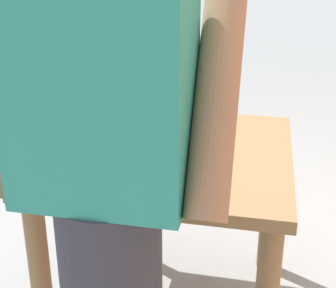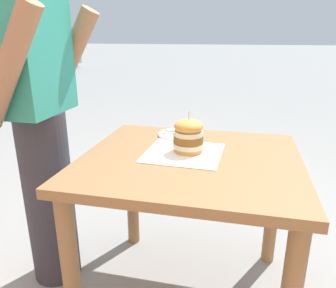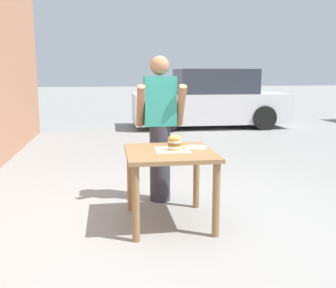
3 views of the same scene
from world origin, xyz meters
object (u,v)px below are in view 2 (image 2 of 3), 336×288
object	(u,v)px
pickle_spear	(184,143)
side_plate_with_forks	(179,135)
patio_table	(190,184)
sandwich	(188,136)
diner_across_table	(40,115)
parked_car_far_end	(30,50)

from	to	relation	value
pickle_spear	side_plate_with_forks	distance (m)	0.17
patio_table	sandwich	size ratio (longest dim) A/B	5.06
patio_table	sandwich	bearing A→B (deg)	20.43
pickle_spear	diner_across_table	distance (m)	0.69
patio_table	parked_car_far_end	size ratio (longest dim) A/B	0.22
sandwich	side_plate_with_forks	bearing A→B (deg)	20.29
patio_table	diner_across_table	xyz separation A→B (m)	(0.00, 0.71, 0.27)
side_plate_with_forks	sandwich	bearing A→B (deg)	-159.71
patio_table	parked_car_far_end	world-z (taller)	parked_car_far_end
side_plate_with_forks	parked_car_far_end	world-z (taller)	parked_car_far_end
patio_table	side_plate_with_forks	world-z (taller)	side_plate_with_forks
side_plate_with_forks	diner_across_table	world-z (taller)	diner_across_table
patio_table	side_plate_with_forks	distance (m)	0.34
pickle_spear	diner_across_table	world-z (taller)	diner_across_table
sandwich	pickle_spear	distance (m)	0.10
diner_across_table	sandwich	bearing A→B (deg)	-86.06
patio_table	pickle_spear	distance (m)	0.20
pickle_spear	side_plate_with_forks	bearing A→B (deg)	18.44
diner_across_table	parked_car_far_end	bearing A→B (deg)	35.24
patio_table	pickle_spear	world-z (taller)	pickle_spear
side_plate_with_forks	diner_across_table	bearing A→B (deg)	115.02
side_plate_with_forks	diner_across_table	distance (m)	0.68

